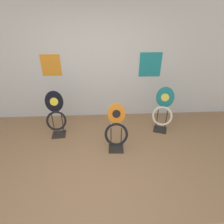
# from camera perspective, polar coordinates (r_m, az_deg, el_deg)

# --- Properties ---
(ground_plane) EXTENTS (14.00, 14.00, 0.00)m
(ground_plane) POSITION_cam_1_polar(r_m,az_deg,el_deg) (2.82, -5.24, -23.94)
(ground_plane) COLOR #8E6642
(wall_back) EXTENTS (8.00, 0.07, 2.60)m
(wall_back) POSITION_cam_1_polar(r_m,az_deg,el_deg) (4.07, -5.21, 15.41)
(wall_back) COLOR silver
(wall_back) RESTS_ON ground_plane
(toilet_seat_display_jazz_black) EXTENTS (0.42, 0.31, 0.96)m
(toilet_seat_display_jazz_black) POSITION_cam_1_polar(r_m,az_deg,el_deg) (3.73, -17.84, -1.27)
(toilet_seat_display_jazz_black) COLOR black
(toilet_seat_display_jazz_black) RESTS_ON ground_plane
(toilet_seat_display_teal_sax) EXTENTS (0.46, 0.36, 0.99)m
(toilet_seat_display_teal_sax) POSITION_cam_1_polar(r_m,az_deg,el_deg) (3.85, 16.29, 0.26)
(toilet_seat_display_teal_sax) COLOR black
(toilet_seat_display_teal_sax) RESTS_ON ground_plane
(toilet_seat_display_orange_sun) EXTENTS (0.44, 0.30, 0.92)m
(toilet_seat_display_orange_sun) POSITION_cam_1_polar(r_m,az_deg,el_deg) (3.19, 1.42, -6.17)
(toilet_seat_display_orange_sun) COLOR black
(toilet_seat_display_orange_sun) RESTS_ON ground_plane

